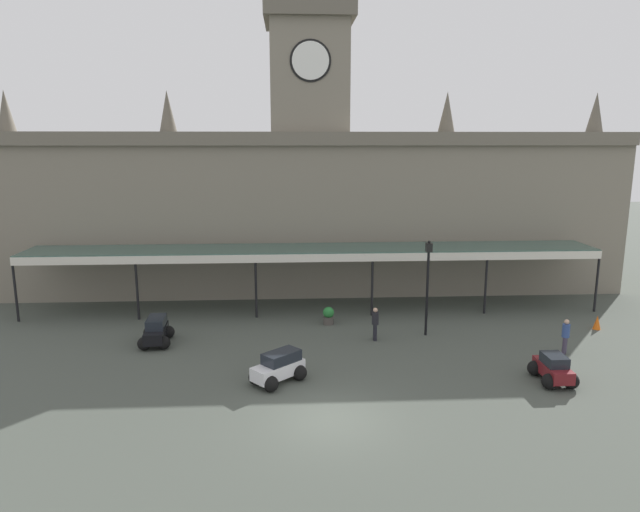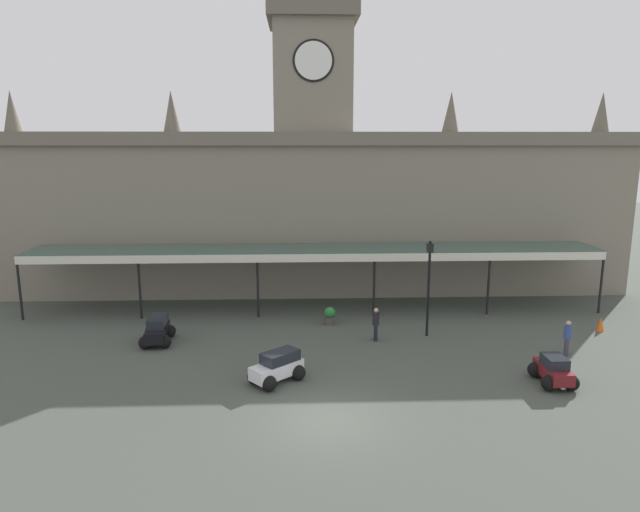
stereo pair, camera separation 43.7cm
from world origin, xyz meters
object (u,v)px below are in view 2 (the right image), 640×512
(pedestrian_crossing_forecourt, at_px, (567,337))
(victorian_lamppost, at_px, (429,277))
(car_black_estate, at_px, (158,332))
(car_white_estate, at_px, (277,369))
(traffic_cone, at_px, (601,324))
(planter_near_kerb, at_px, (330,315))
(car_maroon_sedan, at_px, (553,372))
(pedestrian_near_entrance, at_px, (376,323))

(pedestrian_crossing_forecourt, height_order, victorian_lamppost, victorian_lamppost)
(car_black_estate, relative_size, car_white_estate, 0.96)
(traffic_cone, distance_m, planter_near_kerb, 14.12)
(car_white_estate, height_order, car_maroon_sedan, car_white_estate)
(car_maroon_sedan, distance_m, pedestrian_near_entrance, 8.44)
(traffic_cone, bearing_deg, planter_near_kerb, 173.41)
(pedestrian_crossing_forecourt, bearing_deg, car_white_estate, -169.77)
(pedestrian_near_entrance, xyz_separation_m, pedestrian_crossing_forecourt, (8.51, -2.33, 0.00))
(car_black_estate, xyz_separation_m, car_white_estate, (6.02, -4.83, 0.00))
(car_white_estate, height_order, victorian_lamppost, victorian_lamppost)
(car_black_estate, xyz_separation_m, car_maroon_sedan, (17.24, -5.45, -0.06))
(car_black_estate, height_order, pedestrian_crossing_forecourt, pedestrian_crossing_forecourt)
(car_white_estate, height_order, planter_near_kerb, car_white_estate)
(car_white_estate, relative_size, traffic_cone, 3.22)
(victorian_lamppost, xyz_separation_m, traffic_cone, (9.20, 0.39, -2.67))
(pedestrian_near_entrance, bearing_deg, victorian_lamppost, 12.51)
(car_black_estate, bearing_deg, planter_near_kerb, 16.19)
(pedestrian_crossing_forecourt, relative_size, traffic_cone, 2.25)
(pedestrian_near_entrance, relative_size, traffic_cone, 2.25)
(car_maroon_sedan, xyz_separation_m, planter_near_kerb, (-8.65, 7.94, -0.01))
(car_maroon_sedan, height_order, traffic_cone, car_maroon_sedan)
(car_white_estate, distance_m, traffic_cone, 17.54)
(car_white_estate, bearing_deg, car_black_estate, 141.28)
(victorian_lamppost, height_order, planter_near_kerb, victorian_lamppost)
(victorian_lamppost, bearing_deg, car_black_estate, -177.93)
(car_black_estate, height_order, pedestrian_near_entrance, pedestrian_near_entrance)
(pedestrian_crossing_forecourt, bearing_deg, victorian_lamppost, 153.24)
(car_black_estate, distance_m, traffic_cone, 22.63)
(car_white_estate, xyz_separation_m, pedestrian_near_entrance, (4.69, 4.71, 0.34))
(car_black_estate, xyz_separation_m, pedestrian_near_entrance, (10.71, -0.11, 0.34))
(traffic_cone, bearing_deg, car_white_estate, -161.05)
(traffic_cone, xyz_separation_m, planter_near_kerb, (-14.03, 1.62, 0.12))
(pedestrian_near_entrance, bearing_deg, traffic_cone, 4.73)
(victorian_lamppost, bearing_deg, planter_near_kerb, 157.42)
(car_maroon_sedan, bearing_deg, car_white_estate, 176.84)
(car_black_estate, height_order, victorian_lamppost, victorian_lamppost)
(pedestrian_near_entrance, height_order, pedestrian_crossing_forecourt, same)
(traffic_cone, bearing_deg, car_maroon_sedan, -130.38)
(car_black_estate, distance_m, car_white_estate, 7.72)
(car_white_estate, height_order, pedestrian_near_entrance, pedestrian_near_entrance)
(car_maroon_sedan, distance_m, traffic_cone, 8.29)
(car_maroon_sedan, height_order, victorian_lamppost, victorian_lamppost)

